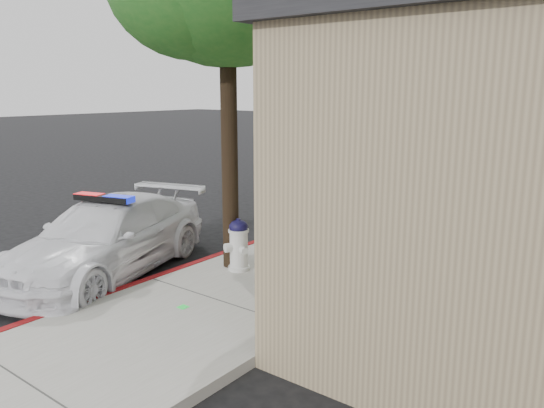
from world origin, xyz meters
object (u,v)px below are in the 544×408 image
(street_tree_mid, at_px, (378,10))
(street_tree_far, at_px, (453,69))
(police_car, at_px, (107,238))
(fire_hydrant, at_px, (238,244))

(street_tree_mid, xyz_separation_m, street_tree_far, (0.01, 5.40, -1.23))
(police_car, xyz_separation_m, fire_hydrant, (2.04, 1.28, -0.06))
(police_car, height_order, street_tree_far, street_tree_far)
(street_tree_mid, bearing_deg, police_car, -104.98)
(street_tree_far, bearing_deg, police_car, -98.50)
(street_tree_far, bearing_deg, street_tree_mid, -90.09)
(police_car, bearing_deg, street_tree_far, 64.80)
(police_car, xyz_separation_m, street_tree_mid, (1.80, 6.74, 4.50))
(fire_hydrant, relative_size, street_tree_mid, 0.14)
(police_car, relative_size, fire_hydrant, 5.34)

